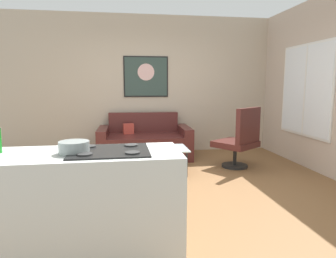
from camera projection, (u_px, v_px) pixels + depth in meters
ground at (162, 192)px, 4.04m from camera, size 6.40×6.40×0.04m
back_wall at (146, 85)px, 6.21m from camera, size 6.40×0.05×2.80m
right_wall at (332, 85)px, 4.52m from camera, size 0.05×6.40×2.80m
couch at (145, 143)px, 5.83m from camera, size 1.77×0.97×0.85m
coffee_table at (153, 150)px, 4.74m from camera, size 1.07×0.62×0.41m
armchair at (240, 139)px, 5.07m from camera, size 0.86×0.86×1.04m
kitchen_counter at (72, 209)px, 2.34m from camera, size 1.70×0.62×0.92m
mixing_bowl at (74, 148)px, 2.26m from camera, size 0.23×0.23×0.09m
wall_painting at (146, 77)px, 6.14m from camera, size 0.91×0.03×0.82m
window at (305, 90)px, 5.12m from camera, size 0.03×1.42×1.56m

